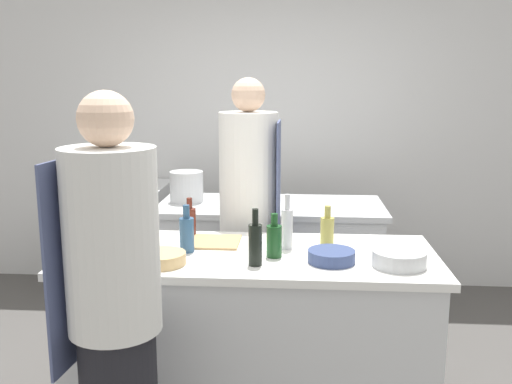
{
  "coord_description": "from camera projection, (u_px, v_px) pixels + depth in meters",
  "views": [
    {
      "loc": [
        0.24,
        -2.82,
        1.79
      ],
      "look_at": [
        0.0,
        0.35,
        1.17
      ],
      "focal_mm": 40.0,
      "sensor_mm": 36.0,
      "label": 1
    }
  ],
  "objects": [
    {
      "name": "bowl_mixing_large",
      "position": [
        162.0,
        258.0,
        2.75
      ],
      "size": [
        0.23,
        0.23,
        0.06
      ],
      "color": "tan",
      "rests_on": "prep_counter"
    },
    {
      "name": "bottle_cooking_oil",
      "position": [
        327.0,
        231.0,
        3.01
      ],
      "size": [
        0.07,
        0.07,
        0.23
      ],
      "color": "#B2A84C",
      "rests_on": "prep_counter"
    },
    {
      "name": "bottle_water",
      "position": [
        187.0,
        233.0,
        2.94
      ],
      "size": [
        0.08,
        0.08,
        0.25
      ],
      "color": "#2D5175",
      "rests_on": "prep_counter"
    },
    {
      "name": "prep_counter",
      "position": [
        251.0,
        335.0,
        3.03
      ],
      "size": [
        1.91,
        0.8,
        0.92
      ],
      "color": "silver",
      "rests_on": "ground_plane"
    },
    {
      "name": "pass_counter",
      "position": [
        270.0,
        264.0,
        4.18
      ],
      "size": [
        1.61,
        0.74,
        0.92
      ],
      "color": "silver",
      "rests_on": "ground_plane"
    },
    {
      "name": "bottle_sauce",
      "position": [
        190.0,
        221.0,
        3.24
      ],
      "size": [
        0.07,
        0.07,
        0.22
      ],
      "color": "#5B2319",
      "rests_on": "prep_counter"
    },
    {
      "name": "chef_at_stove",
      "position": [
        249.0,
        221.0,
        3.62
      ],
      "size": [
        0.38,
        0.37,
        1.81
      ],
      "rotation": [
        0.0,
        0.0,
        -1.58
      ],
      "color": "black",
      "rests_on": "ground_plane"
    },
    {
      "name": "oven_range",
      "position": [
        123.0,
        238.0,
        4.85
      ],
      "size": [
        0.79,
        0.62,
        0.93
      ],
      "color": "silver",
      "rests_on": "ground_plane"
    },
    {
      "name": "bowl_ceramic_blue",
      "position": [
        399.0,
        259.0,
        2.72
      ],
      "size": [
        0.26,
        0.26,
        0.08
      ],
      "color": "#B7BABC",
      "rests_on": "prep_counter"
    },
    {
      "name": "bowl_prep_small",
      "position": [
        331.0,
        256.0,
        2.78
      ],
      "size": [
        0.23,
        0.23,
        0.06
      ],
      "color": "navy",
      "rests_on": "prep_counter"
    },
    {
      "name": "bottle_vinegar",
      "position": [
        274.0,
        240.0,
        2.86
      ],
      "size": [
        0.08,
        0.08,
        0.22
      ],
      "color": "#19471E",
      "rests_on": "prep_counter"
    },
    {
      "name": "cup",
      "position": [
        140.0,
        240.0,
        3.01
      ],
      "size": [
        0.09,
        0.09,
        0.09
      ],
      "color": "white",
      "rests_on": "prep_counter"
    },
    {
      "name": "bottle_wine",
      "position": [
        255.0,
        243.0,
        2.72
      ],
      "size": [
        0.07,
        0.07,
        0.28
      ],
      "color": "black",
      "rests_on": "prep_counter"
    },
    {
      "name": "cutting_board",
      "position": [
        213.0,
        242.0,
        3.12
      ],
      "size": [
        0.3,
        0.27,
        0.01
      ],
      "color": "tan",
      "rests_on": "prep_counter"
    },
    {
      "name": "chef_at_prep_near",
      "position": [
        114.0,
        312.0,
        2.28
      ],
      "size": [
        0.4,
        0.38,
        1.76
      ],
      "rotation": [
        0.0,
        0.0,
        1.46
      ],
      "color": "black",
      "rests_on": "ground_plane"
    },
    {
      "name": "bottle_olive_oil",
      "position": [
        287.0,
        227.0,
        2.99
      ],
      "size": [
        0.06,
        0.06,
        0.29
      ],
      "color": "silver",
      "rests_on": "prep_counter"
    },
    {
      "name": "stockpot",
      "position": [
        187.0,
        187.0,
        4.15
      ],
      "size": [
        0.24,
        0.24,
        0.22
      ],
      "color": "silver",
      "rests_on": "pass_counter"
    },
    {
      "name": "wall_back",
      "position": [
        271.0,
        126.0,
        4.93
      ],
      "size": [
        8.0,
        0.06,
        2.8
      ],
      "color": "silver",
      "rests_on": "ground_plane"
    }
  ]
}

